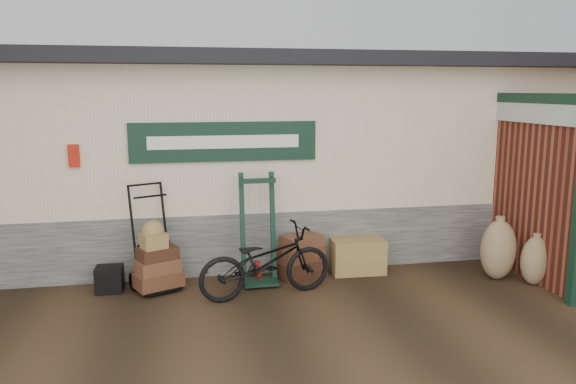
% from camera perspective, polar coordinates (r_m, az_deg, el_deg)
% --- Properties ---
extents(ground, '(80.00, 80.00, 0.00)m').
position_cam_1_polar(ground, '(7.43, -3.19, -10.69)').
color(ground, black).
rests_on(ground, ground).
extents(station_building, '(14.40, 4.10, 3.20)m').
position_cam_1_polar(station_building, '(9.71, -5.58, 4.09)').
color(station_building, '#4C4C47').
rests_on(station_building, ground).
extents(brick_outbuilding, '(1.71, 4.51, 2.62)m').
position_cam_1_polar(brick_outbuilding, '(9.93, 23.57, 1.60)').
color(brick_outbuilding, maroon).
rests_on(brick_outbuilding, ground).
extents(porter_trolley, '(0.89, 0.80, 1.45)m').
position_cam_1_polar(porter_trolley, '(7.77, -13.64, -4.38)').
color(porter_trolley, black).
rests_on(porter_trolley, ground).
extents(green_barrow, '(0.56, 0.48, 1.54)m').
position_cam_1_polar(green_barrow, '(7.78, -3.03, -3.76)').
color(green_barrow, black).
rests_on(green_barrow, ground).
extents(suitcase_stack, '(0.80, 0.65, 0.61)m').
position_cam_1_polar(suitcase_stack, '(8.15, 1.22, -6.47)').
color(suitcase_stack, '#361A11').
rests_on(suitcase_stack, ground).
extents(wicker_hamper, '(0.79, 0.54, 0.50)m').
position_cam_1_polar(wicker_hamper, '(8.41, 7.03, -6.40)').
color(wicker_hamper, olive).
rests_on(wicker_hamper, ground).
extents(black_trunk, '(0.36, 0.31, 0.35)m').
position_cam_1_polar(black_trunk, '(7.94, -17.68, -8.44)').
color(black_trunk, black).
rests_on(black_trunk, ground).
extents(bicycle, '(0.95, 1.87, 1.04)m').
position_cam_1_polar(bicycle, '(7.32, -2.29, -6.68)').
color(bicycle, black).
rests_on(bicycle, ground).
extents(burlap_sack_left, '(0.65, 0.60, 0.86)m').
position_cam_1_polar(burlap_sack_left, '(8.53, 20.58, -5.51)').
color(burlap_sack_left, '#886349').
rests_on(burlap_sack_left, ground).
extents(burlap_sack_right, '(0.51, 0.46, 0.69)m').
position_cam_1_polar(burlap_sack_right, '(8.51, 23.83, -6.39)').
color(burlap_sack_right, '#886349').
rests_on(burlap_sack_right, ground).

